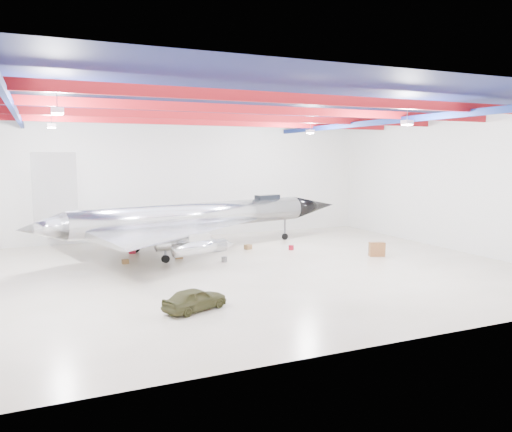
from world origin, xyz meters
name	(u,v)px	position (x,y,z in m)	size (l,w,h in m)	color
floor	(222,271)	(0.00, 0.00, 0.00)	(40.00, 40.00, 0.00)	#BAAF94
wall_back	(168,179)	(0.00, 15.00, 5.50)	(40.00, 40.00, 0.00)	silver
wall_right	(454,183)	(20.00, 0.00, 5.50)	(30.00, 30.00, 0.00)	silver
ceiling	(221,103)	(0.00, 0.00, 11.00)	(40.00, 40.00, 0.00)	#0A0F38
ceiling_structure	(221,114)	(0.00, 0.00, 10.32)	(39.50, 29.50, 1.08)	maroon
jet_aircraft	(196,219)	(0.49, 7.55, 2.59)	(28.59, 19.94, 7.90)	silver
jeep	(195,299)	(-4.10, -7.55, 0.58)	(1.36, 3.38, 1.15)	#3A3A1D
desk	(377,249)	(12.62, 0.05, 0.54)	(1.17, 0.59, 1.08)	brown
crate_ply	(125,261)	(-5.56, 4.97, 0.16)	(0.45, 0.36, 0.31)	olive
toolbox_red	(132,251)	(-4.46, 8.61, 0.18)	(0.51, 0.40, 0.35)	maroon
engine_drum	(224,259)	(1.14, 2.72, 0.19)	(0.42, 0.42, 0.37)	#59595B
parts_bin	(248,247)	(4.63, 6.63, 0.19)	(0.55, 0.44, 0.38)	olive
tool_chest	(291,248)	(7.75, 4.95, 0.20)	(0.43, 0.43, 0.39)	maroon
oil_barrel	(179,256)	(-1.58, 5.21, 0.19)	(0.54, 0.43, 0.38)	olive
spares_box	(179,248)	(-0.68, 8.56, 0.20)	(0.45, 0.45, 0.41)	#59595B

